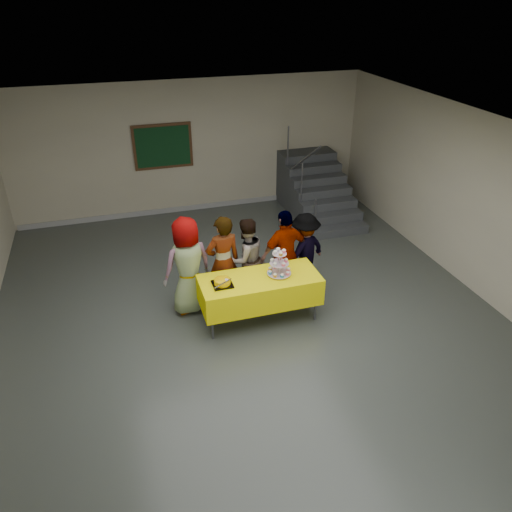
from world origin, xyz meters
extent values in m
plane|color=#4C514C|center=(0.00, 0.00, 0.00)|extent=(10.00, 10.00, 0.00)
cube|color=#BBB396|center=(0.00, 5.00, 1.50)|extent=(8.00, 0.04, 3.00)
cube|color=#BBB396|center=(4.00, 0.00, 1.50)|extent=(0.04, 10.00, 3.00)
cube|color=silver|center=(0.00, 0.00, 3.00)|extent=(8.00, 10.00, 0.04)
cube|color=#999999|center=(0.00, 4.98, 0.06)|extent=(7.90, 0.03, 0.12)
cylinder|color=#595960|center=(-0.69, 0.04, 0.36)|extent=(0.04, 0.04, 0.73)
cylinder|color=#595960|center=(0.99, 0.04, 0.36)|extent=(0.04, 0.04, 0.73)
cylinder|color=#595960|center=(-0.69, 0.62, 0.36)|extent=(0.04, 0.04, 0.73)
cylinder|color=#595960|center=(0.99, 0.62, 0.36)|extent=(0.04, 0.04, 0.73)
cube|color=#595960|center=(0.15, 0.33, 0.74)|extent=(1.80, 0.70, 0.02)
cube|color=#FFEF05|center=(0.15, 0.33, 0.55)|extent=(1.88, 0.78, 0.44)
cylinder|color=silver|center=(0.47, 0.33, 0.78)|extent=(0.18, 0.18, 0.01)
cylinder|color=silver|center=(0.47, 0.33, 0.98)|extent=(0.02, 0.02, 0.42)
cylinder|color=silver|center=(0.47, 0.33, 0.80)|extent=(0.38, 0.38, 0.01)
cylinder|color=silver|center=(0.47, 0.33, 0.97)|extent=(0.30, 0.30, 0.01)
cylinder|color=silver|center=(0.47, 0.33, 1.14)|extent=(0.22, 0.22, 0.01)
cube|color=black|center=(-0.45, 0.30, 0.78)|extent=(0.30, 0.30, 0.02)
cylinder|color=#FFC200|center=(-0.45, 0.30, 0.82)|extent=(0.25, 0.25, 0.07)
ellipsoid|color=#FFC200|center=(-0.45, 0.30, 0.86)|extent=(0.25, 0.25, 0.05)
ellipsoid|color=white|center=(-0.41, 0.26, 0.88)|extent=(0.08, 0.08, 0.02)
cube|color=silver|center=(-0.47, 0.17, 0.88)|extent=(0.30, 0.16, 0.04)
imported|color=slate|center=(-0.86, 0.93, 0.82)|extent=(0.91, 0.71, 1.65)
imported|color=slate|center=(-0.29, 0.90, 0.81)|extent=(0.64, 0.48, 1.62)
imported|color=slate|center=(0.14, 1.07, 0.72)|extent=(0.82, 0.72, 1.44)
imported|color=slate|center=(0.79, 0.92, 0.78)|extent=(0.97, 0.55, 1.57)
imported|color=slate|center=(1.20, 1.07, 0.69)|extent=(1.03, 0.83, 1.38)
cube|color=#424447|center=(2.70, 2.75, 0.09)|extent=(1.30, 0.30, 0.18)
cube|color=#424447|center=(2.70, 3.05, 0.18)|extent=(1.30, 0.30, 0.36)
cube|color=#424447|center=(2.70, 3.35, 0.27)|extent=(1.30, 0.30, 0.54)
cube|color=#424447|center=(2.70, 3.65, 0.36)|extent=(1.30, 0.30, 0.72)
cube|color=#424447|center=(2.70, 3.95, 0.45)|extent=(1.30, 0.30, 0.90)
cube|color=#424447|center=(2.70, 4.25, 0.54)|extent=(1.30, 0.30, 1.08)
cube|color=#424447|center=(2.70, 4.55, 0.63)|extent=(1.30, 0.30, 1.26)
cube|color=#424447|center=(2.70, 4.85, 0.63)|extent=(1.30, 0.30, 1.26)
cylinder|color=#595960|center=(2.10, 2.70, 0.45)|extent=(0.04, 0.04, 0.90)
cylinder|color=#595960|center=(2.10, 3.50, 0.99)|extent=(0.04, 0.04, 0.90)
cylinder|color=#595960|center=(2.10, 4.40, 1.53)|extent=(0.04, 0.04, 0.90)
cylinder|color=#595960|center=(2.10, 3.55, 1.44)|extent=(0.04, 1.85, 1.20)
cube|color=#472B16|center=(-0.64, 4.97, 1.60)|extent=(1.30, 0.04, 1.00)
cube|color=#12381A|center=(-0.64, 4.94, 1.60)|extent=(1.18, 0.02, 0.88)
camera|label=1|loc=(-1.85, -5.97, 4.81)|focal=35.00mm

